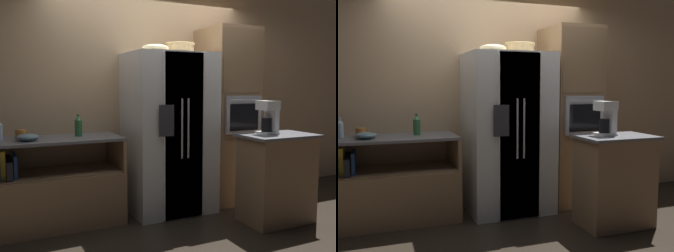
% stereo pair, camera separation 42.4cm
% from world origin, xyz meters
% --- Properties ---
extents(ground_plane, '(20.00, 20.00, 0.00)m').
position_xyz_m(ground_plane, '(0.00, 0.00, 0.00)').
color(ground_plane, black).
extents(wall_back, '(12.00, 0.06, 2.80)m').
position_xyz_m(wall_back, '(0.00, 0.43, 1.40)').
color(wall_back, tan).
rests_on(wall_back, ground_plane).
extents(counter_left, '(1.39, 0.65, 0.93)m').
position_xyz_m(counter_left, '(-1.21, 0.08, 0.34)').
color(counter_left, '#93704C').
rests_on(counter_left, ground_plane).
extents(refrigerator, '(0.95, 0.80, 1.84)m').
position_xyz_m(refrigerator, '(0.11, 0.02, 0.92)').
color(refrigerator, silver).
rests_on(refrigerator, ground_plane).
extents(wall_oven, '(0.60, 0.73, 2.17)m').
position_xyz_m(wall_oven, '(0.95, 0.06, 1.09)').
color(wall_oven, '#93704C').
rests_on(wall_oven, ground_plane).
extents(island_counter, '(0.79, 0.52, 0.95)m').
position_xyz_m(island_counter, '(0.99, -0.83, 0.48)').
color(island_counter, '#93704C').
rests_on(island_counter, ground_plane).
extents(wicker_basket, '(0.37, 0.37, 0.13)m').
position_xyz_m(wicker_basket, '(0.29, 0.11, 1.91)').
color(wicker_basket, tan).
rests_on(wicker_basket, refrigerator).
extents(fruit_bowl, '(0.30, 0.30, 0.08)m').
position_xyz_m(fruit_bowl, '(-0.09, -0.05, 1.88)').
color(fruit_bowl, beige).
rests_on(fruit_bowl, refrigerator).
extents(bottle_tall, '(0.08, 0.08, 0.24)m').
position_xyz_m(bottle_tall, '(-0.92, 0.12, 1.04)').
color(bottle_tall, '#33723F').
rests_on(bottle_tall, counter_left).
extents(mug, '(0.14, 0.10, 0.09)m').
position_xyz_m(mug, '(-1.49, 0.17, 0.97)').
color(mug, orange).
rests_on(mug, counter_left).
extents(mixing_bowl, '(0.21, 0.21, 0.07)m').
position_xyz_m(mixing_bowl, '(-1.44, -0.01, 0.96)').
color(mixing_bowl, '#668C99').
rests_on(mixing_bowl, counter_left).
extents(coffee_maker, '(0.17, 0.20, 0.35)m').
position_xyz_m(coffee_maker, '(0.92, -0.76, 1.15)').
color(coffee_maker, white).
rests_on(coffee_maker, island_counter).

